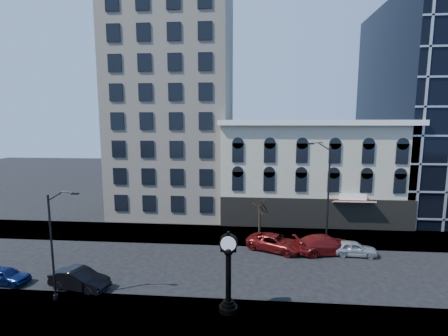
# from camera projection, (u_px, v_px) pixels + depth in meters

# --- Properties ---
(ground) EXTENTS (160.00, 160.00, 0.00)m
(ground) POSITION_uv_depth(u_px,v_px,m) (197.00, 267.00, 27.66)
(ground) COLOR black
(ground) RESTS_ON ground
(sidewalk_far) EXTENTS (160.00, 6.00, 0.12)m
(sidewalk_far) POSITION_uv_depth(u_px,v_px,m) (209.00, 234.00, 35.54)
(sidewalk_far) COLOR gray
(sidewalk_far) RESTS_ON ground
(sidewalk_near) EXTENTS (160.00, 6.00, 0.12)m
(sidewalk_near) POSITION_uv_depth(u_px,v_px,m) (175.00, 324.00, 19.76)
(sidewalk_near) COLOR gray
(sidewalk_near) RESTS_ON ground
(cream_tower) EXTENTS (15.90, 15.40, 42.50)m
(cream_tower) POSITION_uv_depth(u_px,v_px,m) (174.00, 70.00, 44.08)
(cream_tower) COLOR beige
(cream_tower) RESTS_ON ground
(victorian_row) EXTENTS (22.60, 11.19, 12.50)m
(victorian_row) POSITION_uv_depth(u_px,v_px,m) (310.00, 171.00, 41.49)
(victorian_row) COLOR #BFB99D
(victorian_row) RESTS_ON ground
(street_clock) EXTENTS (1.22, 1.22, 5.39)m
(street_clock) POSITION_uv_depth(u_px,v_px,m) (228.00, 275.00, 20.68)
(street_clock) COLOR black
(street_clock) RESTS_ON sidewalk_near
(street_lamp_near) EXTENTS (2.02, 0.31, 7.82)m
(street_lamp_near) POSITION_uv_depth(u_px,v_px,m) (58.00, 217.00, 21.51)
(street_lamp_near) COLOR black
(street_lamp_near) RESTS_ON sidewalk_near
(street_lamp_far) EXTENTS (2.54, 1.33, 10.42)m
(street_lamp_far) POSITION_uv_depth(u_px,v_px,m) (322.00, 166.00, 31.81)
(street_lamp_far) COLOR black
(street_lamp_far) RESTS_ON sidewalk_far
(bare_tree_far) EXTENTS (2.87, 2.87, 4.93)m
(bare_tree_far) POSITION_uv_depth(u_px,v_px,m) (260.00, 203.00, 34.13)
(bare_tree_far) COLOR black
(bare_tree_far) RESTS_ON sidewalk_far
(car_near_a) EXTENTS (3.87, 1.80, 1.28)m
(car_near_a) POSITION_uv_depth(u_px,v_px,m) (5.00, 275.00, 24.76)
(car_near_a) COLOR #0C194C
(car_near_a) RESTS_ON ground
(car_near_b) EXTENTS (4.74, 2.51, 1.49)m
(car_near_b) POSITION_uv_depth(u_px,v_px,m) (80.00, 279.00, 23.99)
(car_near_b) COLOR black
(car_near_b) RESTS_ON ground
(car_far_a) EXTENTS (6.01, 4.52, 1.52)m
(car_far_a) POSITION_uv_depth(u_px,v_px,m) (275.00, 243.00, 31.18)
(car_far_a) COLOR maroon
(car_far_a) RESTS_ON ground
(car_far_b) EXTENTS (6.32, 3.68, 1.72)m
(car_far_b) POSITION_uv_depth(u_px,v_px,m) (326.00, 244.00, 30.46)
(car_far_b) COLOR maroon
(car_far_b) RESTS_ON ground
(car_far_c) EXTENTS (4.14, 1.86, 1.38)m
(car_far_c) POSITION_uv_depth(u_px,v_px,m) (354.00, 248.00, 29.96)
(car_far_c) COLOR #A5A8AD
(car_far_c) RESTS_ON ground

